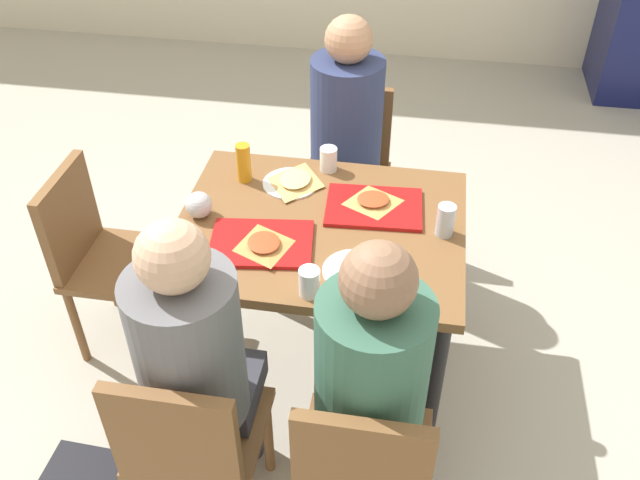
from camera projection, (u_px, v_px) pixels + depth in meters
name	position (u px, v px, depth m)	size (l,w,h in m)	color
ground_plane	(320.00, 359.00, 2.99)	(10.00, 10.00, 0.02)	#B2AD9E
main_table	(320.00, 245.00, 2.57)	(1.06, 0.86, 0.74)	brown
chair_near_left	(190.00, 442.00, 2.08)	(0.40, 0.40, 0.84)	brown
chair_near_right	(363.00, 468.00, 2.02)	(0.40, 0.40, 0.84)	brown
chair_far_side	(348.00, 162.00, 3.29)	(0.40, 0.40, 0.84)	brown
chair_left_end	(99.00, 250.00, 2.79)	(0.40, 0.40, 0.84)	brown
person_in_red	(195.00, 354.00, 2.03)	(0.32, 0.42, 1.25)	#383842
person_in_brown_jacket	(372.00, 377.00, 1.97)	(0.32, 0.42, 1.25)	#383842
person_far_side	(345.00, 132.00, 3.02)	(0.32, 0.42, 1.25)	#383842
tray_red_near	(261.00, 243.00, 2.41)	(0.36, 0.26, 0.02)	#B21414
tray_red_far	(374.00, 207.00, 2.58)	(0.36, 0.26, 0.02)	#B21414
paper_plate_center	(290.00, 183.00, 2.71)	(0.22, 0.22, 0.01)	white
paper_plate_near_edge	(355.00, 271.00, 2.31)	(0.22, 0.22, 0.01)	white
pizza_slice_a	(264.00, 244.00, 2.39)	(0.22, 0.23, 0.02)	#C68C47
pizza_slice_b	(373.00, 200.00, 2.58)	(0.21, 0.20, 0.02)	tan
pizza_slice_c	(296.00, 180.00, 2.70)	(0.19, 0.22, 0.02)	#DBAD60
plastic_cup_a	(328.00, 159.00, 2.76)	(0.07, 0.07, 0.10)	white
plastic_cup_b	(309.00, 282.00, 2.20)	(0.07, 0.07, 0.10)	white
soda_can	(446.00, 220.00, 2.43)	(0.07, 0.07, 0.12)	#B7BCC6
condiment_bottle	(244.00, 163.00, 2.68)	(0.06, 0.06, 0.16)	orange
foil_bundle	(199.00, 205.00, 2.52)	(0.10, 0.10, 0.10)	silver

